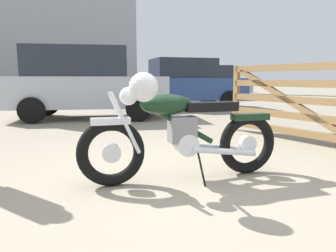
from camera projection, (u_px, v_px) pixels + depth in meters
The scene contains 7 objects.
ground_plane at pixel (193, 188), 2.95m from camera, with size 80.00×80.00×0.00m, color gray.
vintage_motorcycle at pixel (179, 132), 3.10m from camera, with size 2.08×0.73×1.07m.
timber_gate at pixel (304, 98), 4.95m from camera, with size 0.70×2.50×1.60m.
white_estate_far at pixel (208, 82), 16.13m from camera, with size 4.29×2.09×1.67m.
red_hatchback_near at pixel (85, 82), 8.03m from camera, with size 4.14×2.37×1.78m.
blue_hatchback_right at pixel (182, 84), 10.80m from camera, with size 4.30×2.12×1.67m.
industrial_building at pixel (0, 34), 29.44m from camera, with size 24.09×10.11×22.60m.
Camera 1 is at (-1.19, -2.58, 1.01)m, focal length 33.87 mm.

